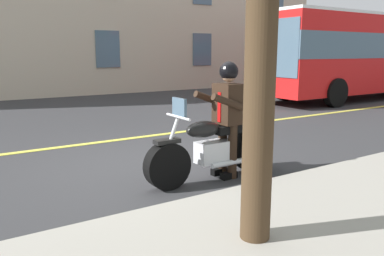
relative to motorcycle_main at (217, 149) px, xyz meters
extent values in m
plane|color=#333335|center=(0.58, -1.23, -0.45)|extent=(80.00, 80.00, 0.00)
cube|color=#E5DB4C|center=(0.58, -3.23, -0.45)|extent=(60.00, 0.16, 0.01)
cylinder|color=black|center=(0.85, 0.00, -0.12)|extent=(0.66, 0.21, 0.66)
cylinder|color=black|center=(-0.70, -0.01, -0.12)|extent=(0.66, 0.21, 0.66)
cube|color=silver|center=(0.05, 0.00, -0.03)|extent=(0.56, 0.28, 0.32)
ellipsoid|color=black|center=(0.25, 0.00, 0.33)|extent=(0.56, 0.28, 0.24)
cube|color=black|center=(-0.30, -0.01, 0.29)|extent=(0.70, 0.29, 0.12)
cube|color=black|center=(-0.66, 0.21, 0.03)|extent=(0.40, 0.12, 0.36)
cube|color=black|center=(-0.65, -0.23, 0.03)|extent=(0.40, 0.12, 0.36)
cylinder|color=silver|center=(0.83, 0.00, 0.15)|extent=(0.35, 0.05, 0.76)
cylinder|color=silver|center=(0.67, 0.00, 0.55)|extent=(0.04, 0.60, 0.04)
cube|color=black|center=(0.85, 0.00, 0.23)|extent=(0.36, 0.16, 0.06)
cylinder|color=silver|center=(-0.26, 0.16, -0.19)|extent=(0.90, 0.09, 0.08)
cube|color=slate|center=(0.65, 0.00, 0.67)|extent=(0.04, 0.32, 0.28)
cylinder|color=black|center=(-0.21, 0.12, -0.03)|extent=(0.14, 0.14, 0.84)
cube|color=black|center=(-0.15, 0.12, -0.40)|extent=(0.26, 0.11, 0.10)
cylinder|color=black|center=(-0.20, -0.12, -0.03)|extent=(0.14, 0.14, 0.84)
cube|color=black|center=(-0.14, -0.12, -0.40)|extent=(0.26, 0.11, 0.10)
cube|color=black|center=(-0.20, 0.00, 0.67)|extent=(0.32, 0.40, 0.60)
cube|color=red|center=(-0.04, 0.00, 0.63)|extent=(0.02, 0.07, 0.44)
cylinder|color=black|center=(-0.03, 0.22, 0.73)|extent=(0.55, 0.10, 0.28)
cylinder|color=black|center=(-0.02, -0.22, 0.73)|extent=(0.55, 0.10, 0.28)
sphere|color=tan|center=(-0.20, 0.00, 1.10)|extent=(0.22, 0.22, 0.22)
sphere|color=black|center=(-0.20, 0.00, 1.15)|extent=(0.28, 0.28, 0.28)
cube|color=red|center=(-11.62, -5.27, 1.32)|extent=(11.00, 2.50, 2.85)
cube|color=slate|center=(-11.62, -5.27, 1.65)|extent=(11.04, 2.52, 0.90)
cube|color=slate|center=(-6.12, -5.27, 1.55)|extent=(0.06, 2.40, 1.90)
cube|color=white|center=(-11.62, -5.27, 2.80)|extent=(11.00, 2.50, 0.10)
cylinder|color=black|center=(-8.02, -4.07, 0.05)|extent=(1.00, 0.30, 1.00)
cylinder|color=black|center=(-8.02, -6.47, 0.05)|extent=(1.00, 0.30, 1.00)
cylinder|color=black|center=(-14.82, -6.47, 0.05)|extent=(1.00, 0.30, 1.00)
cylinder|color=#42301E|center=(0.99, 1.98, 1.38)|extent=(0.28, 0.28, 3.36)
cube|color=slate|center=(-12.97, -12.20, 1.55)|extent=(1.10, 0.06, 1.60)
cube|color=slate|center=(-7.94, -12.20, 1.55)|extent=(1.10, 0.06, 1.60)
cube|color=slate|center=(-2.92, -12.20, 1.55)|extent=(1.10, 0.06, 1.60)
camera|label=1|loc=(3.33, 4.54, 1.42)|focal=36.35mm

